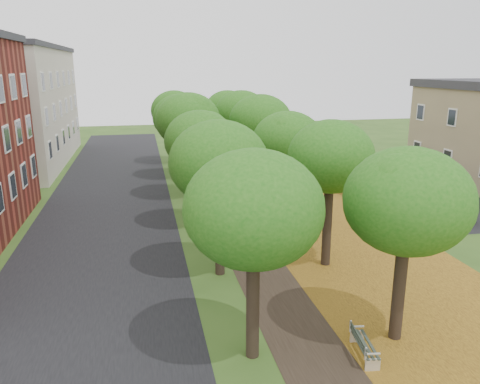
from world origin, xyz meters
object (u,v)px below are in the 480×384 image
bench (363,344)px  car_red (426,197)px  car_white (379,181)px  car_grey (377,181)px  car_silver (435,209)px

bench → car_red: size_ratio=0.39×
car_white → bench: bearing=155.3°
car_red → car_white: car_white is taller
car_grey → car_white: 0.18m
car_silver → car_grey: car_silver is taller
car_red → bench: bearing=137.8°
bench → car_grey: car_grey is taller
bench → car_silver: 14.88m
bench → car_silver: (9.90, 11.10, 0.35)m
car_grey → bench: bearing=158.3°
car_white → car_grey: bearing=4.5°
car_silver → car_white: car_silver is taller
bench → car_red: bearing=-30.9°
car_grey → car_white: (0.00, -0.18, 0.04)m
car_silver → car_white: bearing=12.3°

